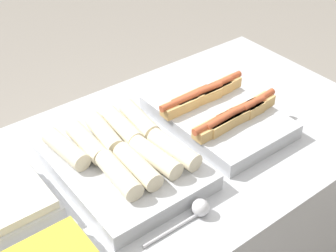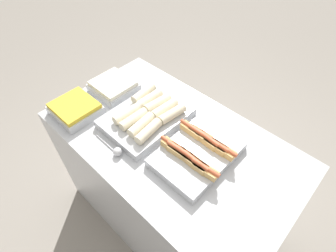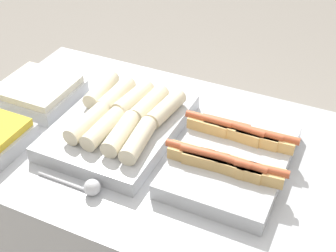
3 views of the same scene
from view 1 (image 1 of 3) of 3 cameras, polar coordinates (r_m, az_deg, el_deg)
counter at (r=1.77m, az=0.52°, el=-13.91°), size 1.40×0.81×0.92m
tray_hotdogs at (r=1.52m, az=6.10°, el=1.56°), size 0.35×0.44×0.10m
tray_wraps at (r=1.34m, az=-5.65°, el=-3.79°), size 0.35×0.47×0.10m
serving_spoon_near at (r=1.22m, az=3.48°, el=-10.28°), size 0.20×0.05×0.05m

